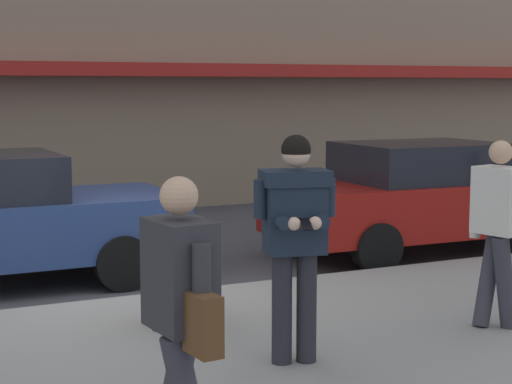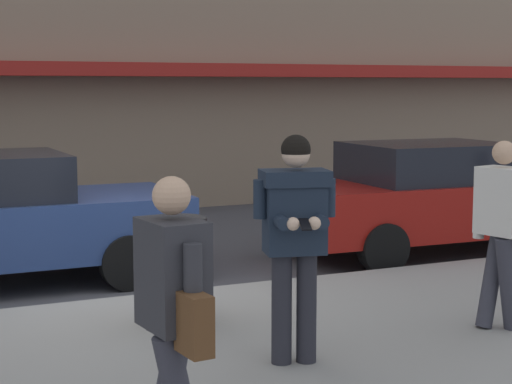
{
  "view_description": "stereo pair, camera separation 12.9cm",
  "coord_description": "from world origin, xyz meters",
  "views": [
    {
      "loc": [
        -2.44,
        -8.61,
        2.31
      ],
      "look_at": [
        0.45,
        -2.66,
        1.49
      ],
      "focal_mm": 60.0,
      "sensor_mm": 36.0,
      "label": 1
    },
    {
      "loc": [
        -2.32,
        -8.67,
        2.31
      ],
      "look_at": [
        0.45,
        -2.66,
        1.49
      ],
      "focal_mm": 60.0,
      "sensor_mm": 36.0,
      "label": 2
    }
  ],
  "objects": [
    {
      "name": "curb_paint_line",
      "position": [
        1.0,
        0.05,
        0.0
      ],
      "size": [
        28.0,
        0.12,
        0.01
      ],
      "primitive_type": "cube",
      "color": "silver",
      "rests_on": "ground"
    },
    {
      "name": "man_texting_on_phone",
      "position": [
        0.69,
        -2.86,
        1.25
      ],
      "size": [
        0.63,
        0.64,
        1.81
      ],
      "color": "#23232B",
      "rests_on": "sidewalk"
    },
    {
      "name": "sidewalk",
      "position": [
        1.0,
        -2.85,
        0.07
      ],
      "size": [
        32.0,
        5.3,
        0.14
      ],
      "primitive_type": "cube",
      "color": "gray",
      "rests_on": "ground"
    },
    {
      "name": "trash_bin",
      "position": [
        0.25,
        -1.38,
        0.63
      ],
      "size": [
        0.55,
        0.55,
        0.98
      ],
      "color": "#665B4C",
      "rests_on": "sidewalk"
    },
    {
      "name": "parked_sedan_far",
      "position": [
        4.84,
        0.91,
        0.79
      ],
      "size": [
        4.56,
        2.04,
        1.54
      ],
      "color": "maroon",
      "rests_on": "ground"
    },
    {
      "name": "pedestrian_in_light_coat",
      "position": [
        2.8,
        -2.78,
        1.11
      ],
      "size": [
        0.39,
        0.59,
        1.7
      ],
      "color": "#33333D",
      "rests_on": "sidewalk"
    },
    {
      "name": "ground_plane",
      "position": [
        0.0,
        0.0,
        0.0
      ],
      "size": [
        80.0,
        80.0,
        0.0
      ],
      "primitive_type": "plane",
      "color": "#3D3D42"
    },
    {
      "name": "pedestrian_with_bag",
      "position": [
        -0.83,
        -4.38,
        1.11
      ],
      "size": [
        0.36,
        0.72,
        1.7
      ],
      "color": "#33333D",
      "rests_on": "sidewalk"
    }
  ]
}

